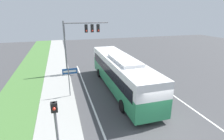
% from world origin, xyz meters
% --- Properties ---
extents(ground_plane, '(80.00, 80.00, 0.00)m').
position_xyz_m(ground_plane, '(0.00, 0.00, 0.00)').
color(ground_plane, '#424244').
extents(lane_divider_near, '(0.14, 30.00, 0.01)m').
position_xyz_m(lane_divider_near, '(-3.60, 0.00, 0.00)').
color(lane_divider_near, silver).
rests_on(lane_divider_near, ground_plane).
extents(lane_divider_far, '(0.14, 30.00, 0.01)m').
position_xyz_m(lane_divider_far, '(3.60, 0.00, 0.00)').
color(lane_divider_far, silver).
rests_on(lane_divider_far, ground_plane).
extents(bus, '(2.69, 12.40, 3.24)m').
position_xyz_m(bus, '(-0.43, 6.09, 1.78)').
color(bus, '#2D8956').
rests_on(bus, ground_plane).
extents(signal_gantry, '(5.13, 0.41, 6.14)m').
position_xyz_m(signal_gantry, '(-3.29, 11.87, 4.47)').
color(signal_gantry, slate).
rests_on(signal_gantry, ground_plane).
extents(pedestrian_signal, '(0.28, 0.34, 3.32)m').
position_xyz_m(pedestrian_signal, '(-6.11, -1.31, 2.24)').
color(pedestrian_signal, slate).
rests_on(pedestrian_signal, ground_plane).
extents(street_sign, '(1.24, 0.08, 2.62)m').
position_xyz_m(street_sign, '(-5.09, 5.81, 1.85)').
color(street_sign, slate).
rests_on(street_sign, ground_plane).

